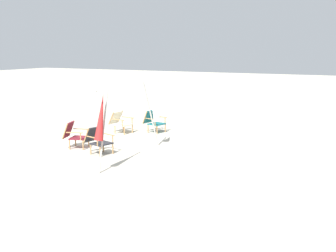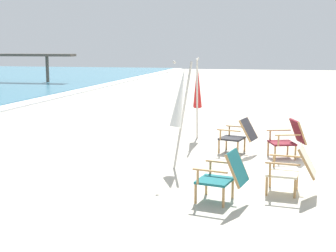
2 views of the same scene
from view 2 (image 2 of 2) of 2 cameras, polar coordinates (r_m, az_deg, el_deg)
name	(u,v)px [view 2 (image 2 of 2)]	position (r m, az deg, el deg)	size (l,w,h in m)	color
ground_plane	(282,161)	(9.85, 13.68, -4.21)	(80.00, 80.00, 0.00)	#B7AF9E
beach_chair_front_right	(289,138)	(10.13, 14.55, -1.38)	(0.76, 0.84, 0.81)	maroon
beach_chair_mid_center	(294,168)	(7.68, 15.06, -4.92)	(0.65, 0.81, 0.79)	beige
beach_chair_front_left	(225,175)	(7.06, 6.94, -5.91)	(0.71, 0.82, 0.80)	#196066
beach_chair_far_center	(239,134)	(10.34, 8.71, -1.01)	(0.75, 0.88, 0.78)	#28282D
umbrella_furled_red	(197,86)	(11.69, 3.61, 4.87)	(0.66, 0.28, 2.06)	#B7B2A8
umbrella_furled_white	(180,98)	(8.90, 1.49, 3.42)	(0.63, 0.42, 2.06)	#B7B2A8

